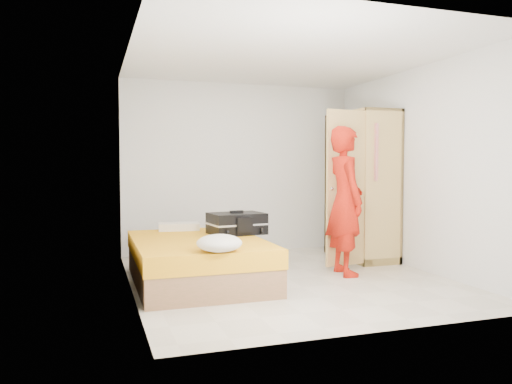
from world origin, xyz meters
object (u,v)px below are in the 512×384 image
object	(u,v)px
wardrobe	(360,189)
person	(345,201)
bed	(198,261)
suitcase	(237,223)
round_cushion	(219,243)

from	to	relation	value
wardrobe	person	size ratio (longest dim) A/B	1.16
person	bed	bearing A→B (deg)	89.74
wardrobe	person	xyz separation A→B (m)	(-0.70, -0.84, -0.09)
wardrobe	suitcase	world-z (taller)	wardrobe
round_cushion	wardrobe	bearing A→B (deg)	32.93
bed	person	xyz separation A→B (m)	(1.81, -0.14, 0.66)
person	suitcase	size ratio (longest dim) A/B	2.52
person	suitcase	world-z (taller)	person
wardrobe	round_cushion	world-z (taller)	wardrobe
person	suitcase	bearing A→B (deg)	75.74
bed	round_cushion	xyz separation A→B (m)	(0.03, -0.90, 0.33)
suitcase	round_cushion	distance (m)	1.29
bed	wardrobe	size ratio (longest dim) A/B	0.96
bed	wardrobe	bearing A→B (deg)	15.66
round_cushion	bed	bearing A→B (deg)	91.88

